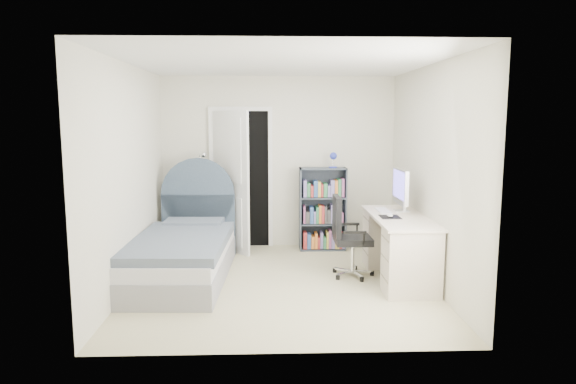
{
  "coord_description": "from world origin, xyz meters",
  "views": [
    {
      "loc": [
        -0.13,
        -5.74,
        1.9
      ],
      "look_at": [
        0.09,
        0.39,
        1.01
      ],
      "focal_mm": 32.0,
      "sensor_mm": 36.0,
      "label": 1
    }
  ],
  "objects_px": {
    "bookcase": "(323,212)",
    "office_chair": "(346,232)",
    "bed": "(184,252)",
    "floor_lamp": "(202,210)",
    "desk": "(399,244)",
    "nightstand": "(202,226)"
  },
  "relations": [
    {
      "from": "bed",
      "to": "nightstand",
      "type": "relative_size",
      "value": 3.83
    },
    {
      "from": "bed",
      "to": "floor_lamp",
      "type": "xyz_separation_m",
      "value": [
        0.06,
        1.28,
        0.27
      ]
    },
    {
      "from": "bookcase",
      "to": "floor_lamp",
      "type": "bearing_deg",
      "value": 178.57
    },
    {
      "from": "bed",
      "to": "bookcase",
      "type": "distance_m",
      "value": 2.2
    },
    {
      "from": "bed",
      "to": "nightstand",
      "type": "distance_m",
      "value": 1.13
    },
    {
      "from": "nightstand",
      "to": "desk",
      "type": "bearing_deg",
      "value": -27.73
    },
    {
      "from": "bed",
      "to": "bookcase",
      "type": "bearing_deg",
      "value": 34.53
    },
    {
      "from": "office_chair",
      "to": "bed",
      "type": "bearing_deg",
      "value": 178.64
    },
    {
      "from": "bookcase",
      "to": "nightstand",
      "type": "bearing_deg",
      "value": -176.28
    },
    {
      "from": "desk",
      "to": "nightstand",
      "type": "bearing_deg",
      "value": 152.27
    },
    {
      "from": "floor_lamp",
      "to": "office_chair",
      "type": "bearing_deg",
      "value": -35.12
    },
    {
      "from": "nightstand",
      "to": "office_chair",
      "type": "xyz_separation_m",
      "value": [
        1.87,
        -1.17,
        0.15
      ]
    },
    {
      "from": "desk",
      "to": "floor_lamp",
      "type": "bearing_deg",
      "value": 149.7
    },
    {
      "from": "bed",
      "to": "floor_lamp",
      "type": "bearing_deg",
      "value": 87.49
    },
    {
      "from": "nightstand",
      "to": "office_chair",
      "type": "distance_m",
      "value": 2.22
    },
    {
      "from": "nightstand",
      "to": "office_chair",
      "type": "relative_size",
      "value": 0.6
    },
    {
      "from": "desk",
      "to": "office_chair",
      "type": "xyz_separation_m",
      "value": [
        -0.6,
        0.13,
        0.12
      ]
    },
    {
      "from": "bookcase",
      "to": "desk",
      "type": "xyz_separation_m",
      "value": [
        0.75,
        -1.42,
        -0.13
      ]
    },
    {
      "from": "bed",
      "to": "bookcase",
      "type": "relative_size",
      "value": 1.58
    },
    {
      "from": "bookcase",
      "to": "office_chair",
      "type": "xyz_separation_m",
      "value": [
        0.14,
        -1.29,
        -0.01
      ]
    },
    {
      "from": "bookcase",
      "to": "office_chair",
      "type": "distance_m",
      "value": 1.3
    },
    {
      "from": "bookcase",
      "to": "office_chair",
      "type": "bearing_deg",
      "value": -83.57
    }
  ]
}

